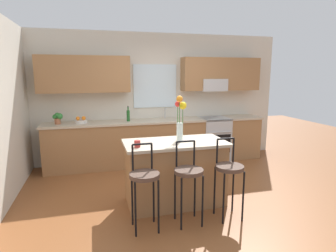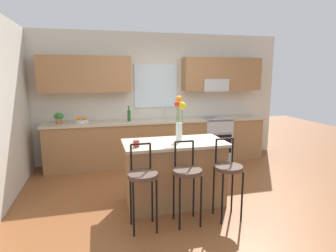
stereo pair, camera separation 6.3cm
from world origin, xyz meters
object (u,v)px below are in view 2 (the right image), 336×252
bar_stool_middle (187,175)px  flower_vase (180,117)px  mug_ceramic (136,144)px  fruit_bowl_oranges (82,121)px  kitchen_island (174,172)px  bar_stool_near (143,179)px  bar_stool_far (228,171)px  potted_plant_small (59,117)px  oven_range (214,138)px  bottle_olive_oil (129,115)px

bar_stool_middle → flower_vase: flower_vase is taller
mug_ceramic → bar_stool_middle: bearing=-36.3°
flower_vase → mug_ceramic: (-0.64, -0.20, -0.30)m
bar_stool_middle → fruit_bowl_oranges: bearing=118.0°
kitchen_island → bar_stool_near: bar_stool_near is taller
bar_stool_far → flower_vase: bearing=127.4°
bar_stool_near → flower_vase: size_ratio=1.62×
kitchen_island → flower_vase: bearing=21.6°
kitchen_island → bar_stool_near: 0.82m
bar_stool_near → bar_stool_far: size_ratio=1.00×
mug_ceramic → fruit_bowl_oranges: size_ratio=0.38×
bar_stool_far → potted_plant_small: bearing=132.5°
bar_stool_far → kitchen_island: bearing=133.5°
bar_stool_near → bar_stool_far: (1.10, 0.00, 0.00)m
oven_range → bottle_olive_oil: 1.95m
flower_vase → fruit_bowl_oranges: (-1.41, 1.89, -0.30)m
fruit_bowl_oranges → bar_stool_far: bearing=-53.1°
oven_range → bar_stool_far: bearing=-109.8°
kitchen_island → bottle_olive_oil: size_ratio=4.78×
kitchen_island → fruit_bowl_oranges: (-1.33, 1.92, 0.50)m
bar_stool_near → bar_stool_far: same height
oven_range → bar_stool_near: size_ratio=0.88×
bar_stool_middle → oven_range: bearing=59.8°
bar_stool_far → flower_vase: 1.00m
bar_stool_far → potted_plant_small: size_ratio=4.76×
flower_vase → fruit_bowl_oranges: size_ratio=2.69×
bar_stool_far → mug_ceramic: 1.23m
bar_stool_near → potted_plant_small: 2.80m
bar_stool_near → bar_stool_middle: bearing=0.0°
bar_stool_near → mug_ceramic: bearing=91.9°
kitchen_island → bar_stool_far: bar_stool_far is taller
bar_stool_near → mug_ceramic: (-0.01, 0.41, 0.33)m
oven_range → bottle_olive_oil: size_ratio=3.06×
bar_stool_middle → bar_stool_far: (0.55, 0.00, 0.00)m
flower_vase → bar_stool_middle: bearing=-97.6°
bar_stool_middle → mug_ceramic: (-0.56, 0.41, 0.33)m
flower_vase → bar_stool_near: bearing=-135.9°
oven_range → bar_stool_near: 3.19m
flower_vase → mug_ceramic: bearing=-162.9°
mug_ceramic → kitchen_island: bearing=16.5°
oven_range → kitchen_island: bearing=-127.2°
oven_range → bar_stool_middle: size_ratio=0.88×
flower_vase → bottle_olive_oil: bearing=104.7°
potted_plant_small → bottle_olive_oil: bearing=0.1°
oven_range → bar_stool_near: bar_stool_near is taller
kitchen_island → bar_stool_near: bearing=-133.5°
mug_ceramic → fruit_bowl_oranges: (-0.77, 2.09, -0.00)m
mug_ceramic → fruit_bowl_oranges: bearing=110.2°
kitchen_island → flower_vase: 0.81m
bottle_olive_oil → bar_stool_middle: bearing=-80.6°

